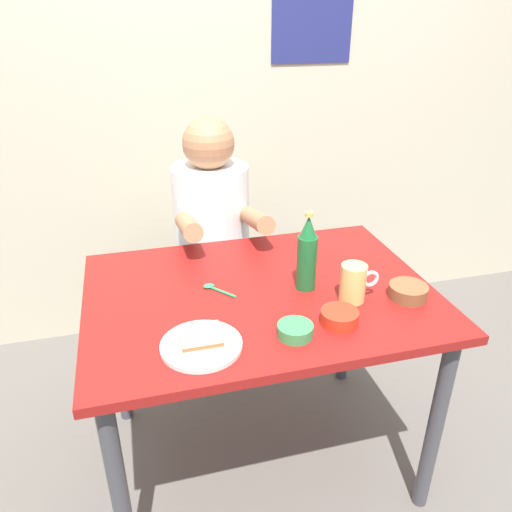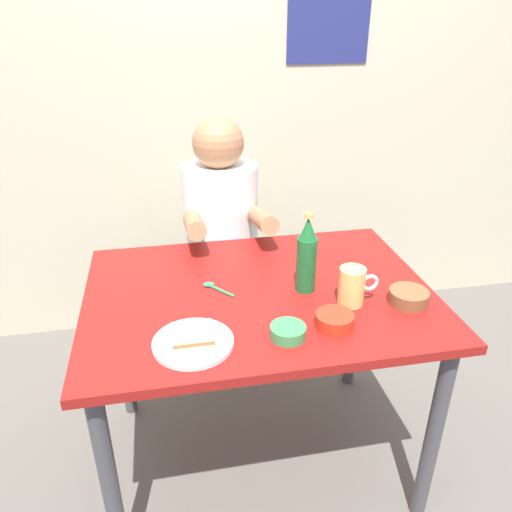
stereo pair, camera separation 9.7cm
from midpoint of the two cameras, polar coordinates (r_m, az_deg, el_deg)
name	(u,v)px [view 1 (the left image)]	position (r m, az deg, el deg)	size (l,w,h in m)	color
ground_plane	(259,454)	(2.07, -1.06, -21.85)	(6.00, 6.00, 0.00)	#59544F
wall_back	(200,69)	(2.41, -7.73, 20.56)	(4.40, 0.09, 2.60)	#BCB299
dining_table	(260,315)	(1.64, -1.25, -6.82)	(1.10, 0.80, 0.74)	maroon
stool	(215,297)	(2.32, -5.93, -4.70)	(0.34, 0.34, 0.45)	#4C4C51
person_seated	(212,214)	(2.12, -6.40, 4.78)	(0.33, 0.56, 0.72)	white
plate_orange	(201,345)	(1.36, -8.37, -10.17)	(0.22, 0.22, 0.01)	silver
sandwich	(201,338)	(1.34, -8.44, -9.32)	(0.11, 0.09, 0.04)	beige
beer_mug	(354,283)	(1.54, 9.41, -3.08)	(0.13, 0.08, 0.12)	#D1BC66
beer_bottle	(307,255)	(1.56, 4.12, 0.11)	(0.06, 0.06, 0.26)	#19602D
condiment_bowl_brown	(408,291)	(1.60, 15.44, -3.91)	(0.12, 0.12, 0.04)	brown
sauce_bowl_chili	(339,317)	(1.44, 7.67, -6.95)	(0.11, 0.11, 0.04)	red
dip_bowl_green	(295,330)	(1.38, 2.50, -8.52)	(0.10, 0.10, 0.03)	#388C4C
spoon	(214,288)	(1.61, -6.57, -3.74)	(0.09, 0.10, 0.01)	#26A559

